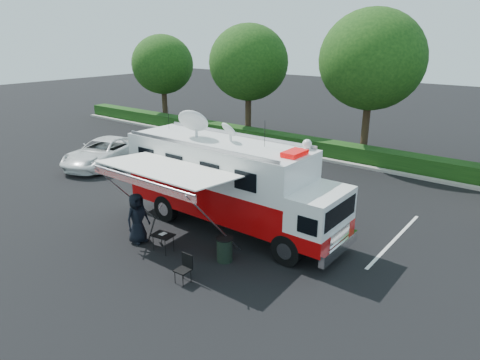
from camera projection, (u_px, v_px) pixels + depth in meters
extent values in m
plane|color=black|center=(232.00, 228.00, 17.15)|extent=(120.00, 120.00, 0.00)
cube|color=#9E998E|center=(418.00, 177.00, 22.99)|extent=(60.00, 0.35, 0.15)
cube|color=black|center=(424.00, 166.00, 23.53)|extent=(60.00, 1.20, 1.00)
cylinder|color=black|center=(165.00, 100.00, 36.67)|extent=(0.44, 0.44, 4.00)
ellipsoid|color=#14380F|center=(163.00, 64.00, 35.71)|extent=(5.12, 5.12, 4.86)
cylinder|color=black|center=(248.00, 108.00, 31.37)|extent=(0.44, 0.44, 4.40)
ellipsoid|color=#14380F|center=(249.00, 62.00, 30.31)|extent=(5.63, 5.63, 5.35)
cylinder|color=black|center=(366.00, 120.00, 26.06)|extent=(0.44, 0.44, 4.80)
ellipsoid|color=#14380F|center=(372.00, 60.00, 24.91)|extent=(6.14, 6.14, 5.84)
cube|color=silver|center=(107.00, 159.00, 26.66)|extent=(0.12, 5.50, 0.01)
cube|color=silver|center=(174.00, 177.00, 23.17)|extent=(0.12, 5.50, 0.01)
cube|color=silver|center=(265.00, 203.00, 19.67)|extent=(0.12, 5.50, 0.01)
cube|color=silver|center=(395.00, 239.00, 16.18)|extent=(0.12, 5.50, 0.01)
cube|color=black|center=(232.00, 215.00, 16.97)|extent=(8.69, 1.42, 0.30)
cylinder|color=black|center=(287.00, 250.00, 14.25)|extent=(1.11, 0.32, 1.11)
cylinder|color=black|center=(318.00, 227.00, 15.91)|extent=(1.11, 0.32, 1.11)
cylinder|color=black|center=(166.00, 208.00, 17.67)|extent=(1.11, 0.32, 1.11)
cylinder|color=black|center=(203.00, 193.00, 19.33)|extent=(1.11, 0.32, 1.11)
cube|color=silver|center=(339.00, 248.00, 14.27)|extent=(0.20, 2.53, 0.40)
cube|color=white|center=(321.00, 216.00, 14.40)|extent=(1.42, 2.53, 1.72)
cube|color=#AA0607|center=(319.00, 232.00, 14.60)|extent=(1.44, 2.55, 0.56)
cube|color=black|center=(339.00, 212.00, 13.92)|extent=(0.12, 2.23, 0.71)
cube|color=#AA0607|center=(218.00, 193.00, 17.13)|extent=(7.68, 2.53, 1.21)
cube|color=#AA0607|center=(218.00, 179.00, 16.94)|extent=(7.70, 2.55, 0.10)
cube|color=white|center=(218.00, 161.00, 16.69)|extent=(7.68, 2.53, 1.42)
cube|color=silver|center=(218.00, 142.00, 16.45)|extent=(7.68, 2.53, 0.08)
cube|color=#CC0505|center=(295.00, 153.00, 14.40)|extent=(0.56, 0.96, 0.16)
sphere|color=white|center=(307.00, 144.00, 15.18)|extent=(0.34, 0.34, 0.34)
ellipsoid|color=silver|center=(193.00, 121.00, 16.75)|extent=(1.21, 1.21, 0.36)
ellipsoid|color=silver|center=(229.00, 130.00, 16.20)|extent=(0.71, 0.71, 0.20)
cylinder|color=black|center=(168.00, 118.00, 18.41)|extent=(0.02, 0.02, 1.01)
cylinder|color=black|center=(196.00, 123.00, 17.47)|extent=(0.02, 0.02, 1.01)
cylinder|color=black|center=(265.00, 134.00, 15.46)|extent=(0.02, 0.02, 1.01)
cube|color=white|center=(167.00, 169.00, 14.88)|extent=(5.05, 2.42, 0.21)
cube|color=red|center=(140.00, 182.00, 14.05)|extent=(5.05, 0.04, 0.28)
cylinder|color=#B2B2B7|center=(140.00, 179.00, 14.00)|extent=(5.05, 0.07, 0.07)
cylinder|color=#B2B2B7|center=(127.00, 195.00, 16.63)|extent=(0.05, 2.61, 2.91)
cylinder|color=#B2B2B7|center=(216.00, 225.00, 13.98)|extent=(0.05, 2.61, 2.91)
imported|color=white|center=(105.00, 165.00, 25.38)|extent=(4.16, 6.14, 1.56)
imported|color=black|center=(139.00, 242.00, 16.01)|extent=(0.63, 0.95, 1.92)
cube|color=black|center=(163.00, 235.00, 15.12)|extent=(0.83, 0.64, 0.04)
cylinder|color=black|center=(153.00, 243.00, 15.26)|extent=(0.02, 0.02, 0.63)
cylinder|color=black|center=(162.00, 239.00, 15.55)|extent=(0.02, 0.02, 0.63)
cylinder|color=black|center=(165.00, 248.00, 14.89)|extent=(0.02, 0.02, 0.63)
cylinder|color=black|center=(174.00, 244.00, 15.19)|extent=(0.02, 0.02, 0.63)
cube|color=silver|center=(163.00, 234.00, 15.18)|extent=(0.20, 0.27, 0.01)
cube|color=black|center=(183.00, 270.00, 13.24)|extent=(0.46, 0.46, 0.04)
cube|color=black|center=(187.00, 261.00, 13.32)|extent=(0.44, 0.06, 0.49)
cylinder|color=black|center=(175.00, 277.00, 13.28)|extent=(0.02, 0.02, 0.44)
cylinder|color=black|center=(183.00, 272.00, 13.54)|extent=(0.02, 0.02, 0.44)
cylinder|color=black|center=(183.00, 281.00, 13.08)|extent=(0.02, 0.02, 0.44)
cylinder|color=black|center=(191.00, 276.00, 13.34)|extent=(0.02, 0.02, 0.44)
cylinder|color=black|center=(225.00, 250.00, 14.54)|extent=(0.53, 0.53, 0.82)
cylinder|color=black|center=(224.00, 239.00, 14.40)|extent=(0.58, 0.58, 0.04)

